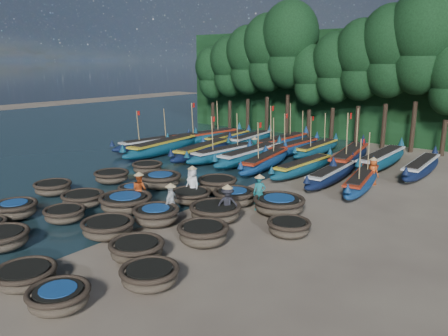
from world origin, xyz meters
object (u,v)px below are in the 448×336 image
Objects in this scene: coracle_17 at (191,196)px; long_boat_5 at (265,161)px; coracle_6 at (65,214)px; long_boat_2 at (203,150)px; long_boat_1 at (163,147)px; fisherman_1 at (259,191)px; coracle_2 at (1,239)px; long_boat_14 at (317,149)px; long_boat_6 at (303,167)px; fisherman_0 at (193,183)px; long_boat_8 at (361,181)px; coracle_4 at (59,297)px; long_boat_9 at (206,137)px; coracle_14 at (203,233)px; coracle_20 at (147,167)px; fisherman_5 at (254,148)px; long_boat_12 at (280,143)px; long_boat_0 at (153,144)px; long_boat_15 at (349,157)px; coracle_12 at (126,202)px; long_boat_4 at (250,155)px; fisherman_3 at (227,203)px; coracle_18 at (215,212)px; coracle_5 at (15,209)px; long_boat_7 at (332,174)px; long_boat_11 at (251,139)px; coracle_24 at (279,204)px; long_boat_3 at (226,153)px; fisherman_4 at (171,200)px; coracle_3 at (25,276)px; coracle_11 at (83,199)px; coracle_23 at (234,196)px; long_boat_10 at (228,139)px; long_boat_13 at (293,148)px; coracle_21 at (161,180)px; coracle_10 at (53,188)px; coracle_13 at (156,215)px; fisherman_2 at (140,188)px; coracle_7 at (108,227)px; coracle_15 at (112,176)px; long_boat_17 at (421,167)px; coracle_9 at (150,275)px; long_boat_16 at (382,159)px.

coracle_17 is 0.32× the size of long_boat_5.
long_boat_2 is at bearing 105.37° from coracle_6.
fisherman_1 is at bearing -31.40° from long_boat_1.
long_boat_14 is (1.77, 23.64, 0.08)m from coracle_2.
long_boat_6 is 8.64m from fisherman_0.
long_boat_8 is at bearing 64.32° from coracle_2.
long_boat_6 is at bearing 95.71° from coracle_4.
coracle_14 is at bearing -40.83° from long_boat_9.
long_boat_14 reaches higher than coracle_6.
long_boat_6 is 12.73m from long_boat_9.
coracle_4 is 16.04m from coracle_20.
long_boat_12 is at bearing -71.59° from fisherman_5.
long_boat_15 is at bearing 26.24° from long_boat_0.
coracle_12 is 12.47m from long_boat_4.
coracle_18 is at bearing 167.81° from fisherman_3.
coracle_5 is at bearing 145.24° from coracle_2.
long_boat_11 reaches higher than long_boat_7.
long_boat_12 is (-8.02, 13.54, 0.12)m from coracle_24.
coracle_2 is 1.17× the size of coracle_6.
long_boat_3 reaches higher than fisherman_4.
coracle_24 reaches higher than coracle_3.
coracle_23 is (5.90, 4.89, 0.05)m from coracle_11.
long_boat_11 is (-12.64, 7.17, 0.02)m from long_boat_8.
coracle_24 is 0.38× the size of long_boat_10.
coracle_2 is at bearing -87.59° from long_boat_13.
coracle_3 is 11.69m from coracle_21.
coracle_10 is 0.83× the size of coracle_12.
long_boat_13 is 13.75m from fisherman_1.
coracle_20 is at bearing 108.97° from fisherman_3.
coracle_13 is 1.29× the size of fisherman_2.
coracle_7 is 0.88× the size of coracle_23.
fisherman_3 reaches higher than long_boat_6.
fisherman_5 is (3.26, -4.24, 0.30)m from long_boat_11.
coracle_15 reaches higher than coracle_6.
fisherman_2 is at bearing -51.89° from long_boat_9.
coracle_14 is 0.28× the size of long_boat_4.
long_boat_4 is at bearing -88.87° from fisherman_2.
coracle_24 is at bearing -71.53° from long_boat_14.
long_boat_10 reaches higher than coracle_12.
long_boat_0 is 4.42× the size of fisherman_5.
long_boat_17 reaches higher than coracle_23.
long_boat_8 is 9.94m from long_boat_13.
long_boat_15 is at bearing 81.80° from coracle_13.
long_boat_6 is at bearing 11.28° from long_boat_0.
fisherman_4 reaches higher than long_boat_1.
fisherman_1 is (13.31, -6.44, 0.34)m from long_boat_1.
coracle_7 is 14.18m from long_boat_7.
long_boat_6 is at bearing 100.50° from coracle_9.
fisherman_0 reaches higher than long_boat_2.
long_boat_16 is (6.16, 5.19, 0.06)m from long_boat_5.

